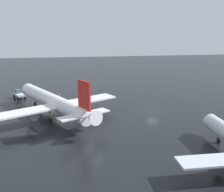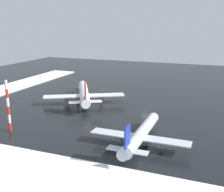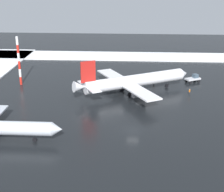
{
  "view_description": "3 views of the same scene",
  "coord_description": "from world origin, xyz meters",
  "px_view_note": "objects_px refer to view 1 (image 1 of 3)",
  "views": [
    {
      "loc": [
        -19.81,
        -63.7,
        21.13
      ],
      "look_at": [
        -9.4,
        5.27,
        3.03
      ],
      "focal_mm": 45.0,
      "sensor_mm": 36.0,
      "label": 1
    },
    {
      "loc": [
        23.27,
        -91.25,
        29.09
      ],
      "look_at": [
        -14.51,
        5.06,
        2.15
      ],
      "focal_mm": 45.0,
      "sensor_mm": 36.0,
      "label": 2
    },
    {
      "loc": [
        66.79,
        -0.52,
        32.17
      ],
      "look_at": [
        -14.84,
        -5.39,
        2.26
      ],
      "focal_mm": 55.0,
      "sensor_mm": 36.0,
      "label": 3
    }
  ],
  "objects_px": {
    "airplane_parked_starboard": "(54,102)",
    "ground_crew_by_nose_gear": "(59,96)",
    "ground_crew_near_tug": "(50,118)",
    "ground_crew_beside_wing": "(19,106)",
    "pushback_tug": "(19,94)"
  },
  "relations": [
    {
      "from": "airplane_parked_starboard",
      "to": "pushback_tug",
      "type": "height_order",
      "value": "airplane_parked_starboard"
    },
    {
      "from": "pushback_tug",
      "to": "ground_crew_near_tug",
      "type": "relative_size",
      "value": 2.98
    },
    {
      "from": "airplane_parked_starboard",
      "to": "ground_crew_by_nose_gear",
      "type": "distance_m",
      "value": 15.85
    },
    {
      "from": "ground_crew_beside_wing",
      "to": "ground_crew_near_tug",
      "type": "distance_m",
      "value": 13.09
    },
    {
      "from": "ground_crew_by_nose_gear",
      "to": "ground_crew_beside_wing",
      "type": "height_order",
      "value": "same"
    },
    {
      "from": "pushback_tug",
      "to": "ground_crew_beside_wing",
      "type": "height_order",
      "value": "pushback_tug"
    },
    {
      "from": "pushback_tug",
      "to": "ground_crew_by_nose_gear",
      "type": "distance_m",
      "value": 11.94
    },
    {
      "from": "ground_crew_beside_wing",
      "to": "ground_crew_near_tug",
      "type": "height_order",
      "value": "same"
    },
    {
      "from": "airplane_parked_starboard",
      "to": "ground_crew_by_nose_gear",
      "type": "bearing_deg",
      "value": -30.92
    },
    {
      "from": "airplane_parked_starboard",
      "to": "ground_crew_beside_wing",
      "type": "relative_size",
      "value": 19.13
    },
    {
      "from": "airplane_parked_starboard",
      "to": "ground_crew_near_tug",
      "type": "height_order",
      "value": "airplane_parked_starboard"
    },
    {
      "from": "airplane_parked_starboard",
      "to": "ground_crew_by_nose_gear",
      "type": "xyz_separation_m",
      "value": [
        0.52,
        15.64,
        -2.54
      ]
    },
    {
      "from": "ground_crew_beside_wing",
      "to": "ground_crew_near_tug",
      "type": "relative_size",
      "value": 1.0
    },
    {
      "from": "ground_crew_near_tug",
      "to": "airplane_parked_starboard",
      "type": "bearing_deg",
      "value": 128.44
    },
    {
      "from": "ground_crew_beside_wing",
      "to": "pushback_tug",
      "type": "bearing_deg",
      "value": 155.87
    }
  ]
}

